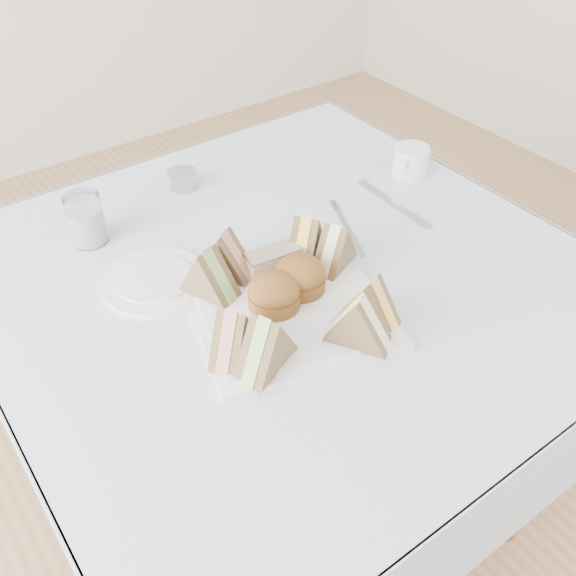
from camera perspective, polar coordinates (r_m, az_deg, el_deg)
floor at (r=1.72m, az=-0.15°, el=-18.28°), size 4.00×4.00×0.00m
table at (r=1.41m, az=-0.18°, el=-10.46°), size 0.90×0.90×0.74m
tablecloth at (r=1.15m, az=-0.22°, el=1.38°), size 1.02×1.02×0.01m
serving_plate at (r=1.06m, az=0.00°, el=-1.81°), size 0.38×0.38×0.01m
sandwich_fl_a at (r=0.95m, az=-4.93°, el=-3.92°), size 0.11×0.09×0.09m
sandwich_fl_b at (r=0.93m, az=-1.99°, el=-4.80°), size 0.12×0.09×0.09m
sandwich_fr_a at (r=1.01m, az=7.42°, el=-1.01°), size 0.07×0.10×0.08m
sandwich_fr_b at (r=0.97m, az=6.34°, el=-2.77°), size 0.10×0.11×0.09m
sandwich_bl_a at (r=1.06m, az=-7.09°, el=1.45°), size 0.08×0.11×0.09m
sandwich_bl_b at (r=1.10m, az=-5.62°, el=3.05°), size 0.09×0.11×0.09m
sandwich_br_a at (r=1.12m, az=4.21°, el=3.78°), size 0.11×0.08×0.09m
sandwich_br_b at (r=1.13m, az=1.64°, el=4.53°), size 0.11×0.09×0.09m
scone_left at (r=1.04m, az=-1.25°, el=-0.45°), size 0.11×0.11×0.06m
scone_right at (r=1.07m, az=1.08°, el=1.10°), size 0.10×0.10×0.06m
pastry_slice at (r=1.11m, az=-1.33°, el=2.39°), size 0.10×0.05×0.04m
side_plate at (r=1.14m, az=-11.73°, el=0.61°), size 0.24×0.24×0.01m
water_glass at (r=1.25m, az=-17.54°, el=5.86°), size 0.09×0.09×0.10m
tea_strainer at (r=1.39m, az=-9.33°, el=9.40°), size 0.08×0.08×0.03m
knife at (r=1.34m, az=9.35°, el=7.43°), size 0.02×0.21×0.00m
fork at (r=1.24m, az=5.52°, el=4.96°), size 0.07×0.15×0.00m
creamer_jug at (r=1.43m, az=10.86°, el=10.99°), size 0.10×0.10×0.07m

